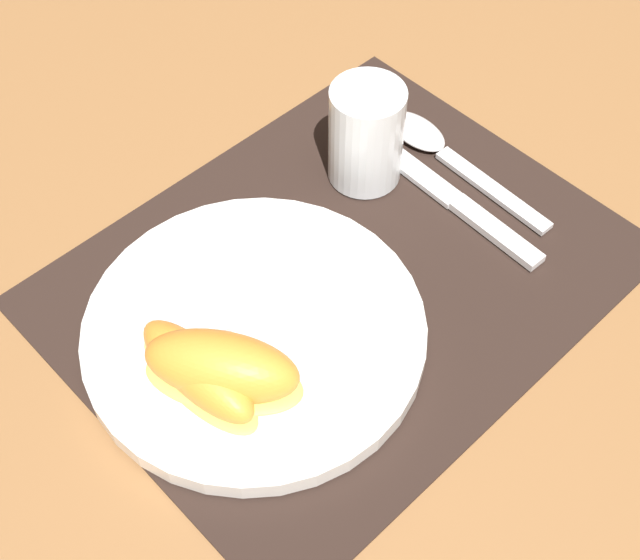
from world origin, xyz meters
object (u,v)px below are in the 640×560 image
spoon (436,146)px  citrus_wedge_1 (222,369)px  juice_glass (366,140)px  citrus_wedge_0 (198,373)px  plate (255,332)px  knife (442,191)px  fork (251,311)px

spoon → citrus_wedge_1: bearing=-168.1°
juice_glass → spoon: bearing=-20.3°
citrus_wedge_0 → citrus_wedge_1: citrus_wedge_1 is taller
plate → knife: plate is taller
spoon → citrus_wedge_1: size_ratio=1.47×
citrus_wedge_0 → citrus_wedge_1: (0.01, -0.01, 0.00)m
plate → fork: (0.01, 0.01, 0.01)m
plate → knife: bearing=0.6°
spoon → citrus_wedge_0: citrus_wedge_0 is taller
knife → citrus_wedge_1: size_ratio=1.81×
plate → fork: fork is taller
plate → citrus_wedge_0: (-0.06, -0.01, 0.02)m
juice_glass → spoon: 0.08m
plate → knife: size_ratio=1.13×
plate → spoon: (0.24, 0.04, -0.00)m
spoon → citrus_wedge_0: bearing=-170.6°
citrus_wedge_1 → fork: bearing=31.2°
fork → citrus_wedge_0: (-0.07, -0.02, 0.01)m
spoon → citrus_wedge_0: 0.31m
citrus_wedge_0 → citrus_wedge_1: 0.02m
knife → fork: 0.20m
citrus_wedge_0 → plate: bearing=10.2°
juice_glass → fork: 0.18m
citrus_wedge_1 → juice_glass: bearing=20.7°
fork → citrus_wedge_0: size_ratio=1.44×
fork → citrus_wedge_0: 0.07m
plate → citrus_wedge_0: 0.06m
citrus_wedge_0 → citrus_wedge_1: size_ratio=0.91×
knife → citrus_wedge_0: 0.27m
plate → knife: (0.21, 0.00, -0.01)m
plate → citrus_wedge_1: bearing=-155.0°
juice_glass → knife: bearing=-63.8°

